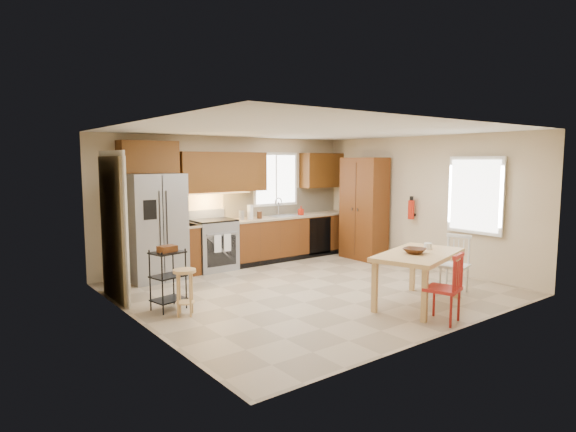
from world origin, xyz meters
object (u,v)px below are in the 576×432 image
Objects in this scene: dining_table at (418,279)px; table_jar at (428,248)px; bar_stool at (185,292)px; refrigerator at (155,227)px; chair_red at (443,288)px; utility_cart at (168,279)px; chair_white at (454,265)px; table_bowl at (414,254)px; soap_bottle at (301,211)px; range_stove at (213,245)px; fire_extinguisher at (411,210)px; pantry at (364,209)px.

table_jar is (0.33, 0.09, 0.41)m from dining_table.
dining_table is at bearing -31.06° from bar_stool.
dining_table is 3.24m from bar_stool.
refrigerator is 14.61× the size of table_jar.
utility_cart is at bearing 117.89° from chair_red.
bar_stool is at bearing 51.44° from chair_white.
table_bowl is at bearing 163.17° from dining_table.
range_stove is at bearing 177.60° from soap_bottle.
chair_red reaches higher than table_bowl.
bar_stool is at bearing 150.37° from table_bowl.
dining_table is 3.49m from utility_cart.
range_stove reaches higher than chair_red.
refrigerator is 1.21× the size of dining_table.
table_jar is (-0.47, -3.55, -0.22)m from soap_bottle.
fire_extinguisher is 0.58× the size of bar_stool.
fire_extinguisher is at bearing 44.64° from table_jar.
chair_white is at bearing -47.36° from refrigerator.
chair_red is 2.90× the size of table_bowl.
range_stove is 2.70m from bar_stool.
fire_extinguisher is (4.33, -1.98, 0.19)m from refrigerator.
soap_bottle is 0.53× the size of fire_extinguisher.
chair_red is 0.76m from table_bowl.
chair_white reaches higher than bar_stool.
soap_bottle is 4.48m from chair_red.
range_stove is 1.09× the size of utility_cart.
bar_stool is at bearing -126.47° from range_stove.
range_stove is 3.93m from dining_table.
chair_red is at bearing -111.47° from table_bowl.
soap_bottle reaches higher than range_stove.
range_stove is at bearing 161.71° from pantry.
refrigerator is 1.88m from utility_cart.
dining_table is 12.11× the size of table_jar.
range_stove is 1.49× the size of bar_stool.
pantry is 1.07m from fire_extinguisher.
chair_red is at bearing -132.42° from table_jar.
soap_bottle is 0.13× the size of dining_table.
bar_stool is 0.39m from utility_cart.
range_stove reaches higher than bar_stool.
table_bowl is at bearing -31.88° from bar_stool.
pantry reaches higher than soap_bottle.
fire_extinguisher reaches higher than soap_bottle.
chair_white is (1.30, 0.70, 0.00)m from chair_red.
refrigerator is 3.18m from soap_bottle.
chair_white is (2.18, -3.68, -0.02)m from range_stove.
pantry is at bearing -43.45° from soap_bottle.
refrigerator is 4.76m from fire_extinguisher.
soap_bottle is 3.64m from chair_white.
chair_red is at bearing -43.89° from bar_stool.
table_jar is at bearing 12.53° from table_bowl.
dining_table is 1.70× the size of chair_red.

